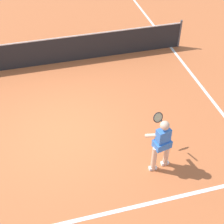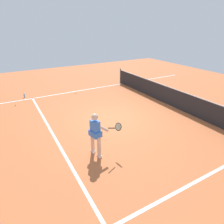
# 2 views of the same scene
# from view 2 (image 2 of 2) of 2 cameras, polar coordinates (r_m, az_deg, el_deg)

# --- Properties ---
(ground_plane) EXTENTS (26.28, 26.28, 0.00)m
(ground_plane) POSITION_cam_2_polar(r_m,az_deg,el_deg) (9.32, -0.04, -1.90)
(ground_plane) COLOR #C66638
(service_line_marking) EXTENTS (9.50, 0.10, 0.01)m
(service_line_marking) POSITION_cam_2_polar(r_m,az_deg,el_deg) (8.46, -16.99, -5.98)
(service_line_marking) COLOR white
(service_line_marking) RESTS_ON ground
(sideline_left_marking) EXTENTS (0.10, 18.22, 0.01)m
(sideline_left_marking) POSITION_cam_2_polar(r_m,az_deg,el_deg) (13.36, -10.21, 6.01)
(sideline_left_marking) COLOR white
(sideline_left_marking) RESTS_ON ground
(sideline_right_marking) EXTENTS (0.10, 18.22, 0.01)m
(sideline_right_marking) POSITION_cam_2_polar(r_m,az_deg,el_deg) (6.36, 22.86, -18.42)
(sideline_right_marking) COLOR white
(sideline_right_marking) RESTS_ON ground
(court_net) EXTENTS (10.18, 0.08, 1.09)m
(court_net) POSITION_cam_2_polar(r_m,az_deg,el_deg) (11.22, 16.27, 4.58)
(court_net) COLOR #4C4C51
(court_net) RESTS_ON ground
(tennis_player) EXTENTS (0.69, 1.04, 1.55)m
(tennis_player) POSITION_cam_2_polar(r_m,az_deg,el_deg) (6.49, -4.64, -6.09)
(tennis_player) COLOR beige
(tennis_player) RESTS_ON ground
(tennis_ball_near) EXTENTS (0.07, 0.07, 0.07)m
(tennis_ball_near) POSITION_cam_2_polar(r_m,az_deg,el_deg) (12.01, -26.33, 1.81)
(tennis_ball_near) COLOR #D1E533
(tennis_ball_near) RESTS_ON ground
(tennis_ball_mid) EXTENTS (0.07, 0.07, 0.07)m
(tennis_ball_mid) POSITION_cam_2_polar(r_m,az_deg,el_deg) (12.88, -10.54, 5.43)
(tennis_ball_mid) COLOR #D1E533
(tennis_ball_mid) RESTS_ON ground
(water_bottle) EXTENTS (0.07, 0.07, 0.24)m
(water_bottle) POSITION_cam_2_polar(r_m,az_deg,el_deg) (13.13, -24.21, 4.42)
(water_bottle) COLOR #4C9EE5
(water_bottle) RESTS_ON ground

